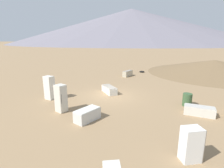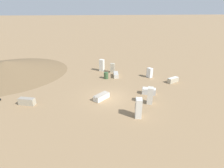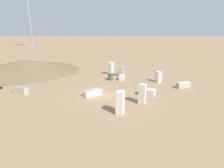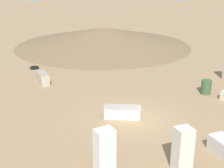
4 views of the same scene
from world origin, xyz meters
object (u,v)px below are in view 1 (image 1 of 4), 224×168
(discarded_fridge_1, at_px, (128,74))
(discarded_fridge_6, at_px, (50,88))
(discarded_fridge_8, at_px, (109,90))
(discarded_fridge_4, at_px, (87,115))
(discarded_fridge_9, at_px, (199,111))
(rusty_barrel, at_px, (187,100))
(discarded_fridge_3, at_px, (191,144))
(discarded_fridge_0, at_px, (61,98))
(scrap_tire, at_px, (142,72))

(discarded_fridge_1, xyz_separation_m, discarded_fridge_6, (-5.17, -10.56, 0.58))
(discarded_fridge_8, bearing_deg, discarded_fridge_4, 53.48)
(discarded_fridge_9, xyz_separation_m, rusty_barrel, (-0.43, 1.64, 0.17))
(discarded_fridge_1, bearing_deg, discarded_fridge_8, -71.52)
(discarded_fridge_3, bearing_deg, discarded_fridge_9, 141.00)
(discarded_fridge_0, distance_m, discarded_fridge_4, 2.45)
(discarded_fridge_4, bearing_deg, discarded_fridge_1, 113.99)
(discarded_fridge_4, bearing_deg, discarded_fridge_8, 116.74)
(discarded_fridge_3, bearing_deg, discarded_fridge_8, -169.24)
(discarded_fridge_1, distance_m, discarded_fridge_3, 16.94)
(discarded_fridge_1, bearing_deg, discarded_fridge_9, -38.52)
(discarded_fridge_1, height_order, discarded_fridge_9, discarded_fridge_1)
(discarded_fridge_0, bearing_deg, discarded_fridge_3, 91.64)
(discarded_fridge_3, relative_size, discarded_fridge_9, 0.74)
(rusty_barrel, bearing_deg, discarded_fridge_3, -99.83)
(discarded_fridge_3, xyz_separation_m, discarded_fridge_8, (-5.23, 8.40, -0.41))
(discarded_fridge_4, distance_m, discarded_fridge_9, 7.19)
(discarded_fridge_8, xyz_separation_m, discarded_fridge_9, (6.78, -3.59, -0.01))
(scrap_tire, bearing_deg, rusty_barrel, -73.95)
(discarded_fridge_4, xyz_separation_m, rusty_barrel, (6.41, 3.84, 0.10))
(discarded_fridge_1, xyz_separation_m, scrap_tire, (1.77, 3.42, -0.29))
(discarded_fridge_8, height_order, discarded_fridge_9, discarded_fridge_8)
(rusty_barrel, bearing_deg, discarded_fridge_4, -149.08)
(rusty_barrel, bearing_deg, discarded_fridge_0, -161.43)
(discarded_fridge_6, xyz_separation_m, scrap_tire, (6.94, 13.98, -0.87))
(discarded_fridge_6, relative_size, discarded_fridge_8, 0.95)
(discarded_fridge_9, bearing_deg, discarded_fridge_6, -82.94)
(scrap_tire, distance_m, rusty_barrel, 13.85)
(discarded_fridge_6, bearing_deg, rusty_barrel, 22.84)
(discarded_fridge_4, relative_size, discarded_fridge_6, 0.92)
(discarded_fridge_1, height_order, discarded_fridge_4, discarded_fridge_1)
(discarded_fridge_1, bearing_deg, rusty_barrel, -36.64)
(discarded_fridge_6, bearing_deg, discarded_fridge_1, 83.19)
(discarded_fridge_6, xyz_separation_m, discarded_fridge_9, (11.20, -0.96, -0.66))
(discarded_fridge_8, bearing_deg, discarded_fridge_1, -131.26)
(discarded_fridge_0, bearing_deg, rusty_barrel, 135.66)
(discarded_fridge_3, xyz_separation_m, scrap_tire, (-2.71, 19.76, -0.63))
(discarded_fridge_9, distance_m, rusty_barrel, 1.70)
(discarded_fridge_6, bearing_deg, discarded_fridge_4, -16.72)
(discarded_fridge_6, xyz_separation_m, discarded_fridge_8, (4.42, 2.63, -0.65))
(discarded_fridge_1, height_order, discarded_fridge_8, discarded_fridge_1)
(discarded_fridge_0, distance_m, discarded_fridge_8, 5.37)
(discarded_fridge_1, distance_m, discarded_fridge_4, 13.75)
(discarded_fridge_1, relative_size, scrap_tire, 2.43)
(discarded_fridge_1, xyz_separation_m, discarded_fridge_3, (4.48, -16.34, 0.34))
(discarded_fridge_4, height_order, discarded_fridge_9, discarded_fridge_4)
(discarded_fridge_0, bearing_deg, discarded_fridge_1, -166.11)
(discarded_fridge_9, bearing_deg, discarded_fridge_8, -105.92)
(rusty_barrel, bearing_deg, discarded_fridge_6, -176.43)
(discarded_fridge_3, bearing_deg, discarded_fridge_4, -137.37)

